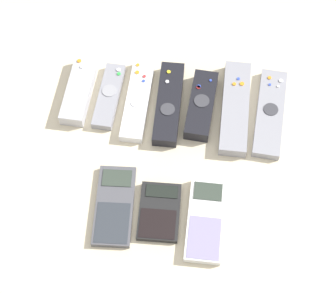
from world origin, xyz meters
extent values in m
plane|color=beige|center=(0.00, 0.00, 0.00)|extent=(3.00, 3.00, 0.00)
cube|color=#B7B7BC|center=(-0.20, 0.14, 0.01)|extent=(0.05, 0.16, 0.03)
cylinder|color=orange|center=(-0.21, 0.20, 0.03)|extent=(0.01, 0.01, 0.00)
cylinder|color=silver|center=(-0.20, 0.19, 0.03)|extent=(0.01, 0.01, 0.00)
cube|color=gray|center=(-0.14, 0.14, 0.01)|extent=(0.05, 0.16, 0.02)
cylinder|color=#99999E|center=(-0.14, 0.14, 0.02)|extent=(0.03, 0.03, 0.00)
cylinder|color=green|center=(-0.12, 0.19, 0.02)|extent=(0.01, 0.01, 0.00)
cylinder|color=silver|center=(-0.13, 0.20, 0.02)|extent=(0.01, 0.01, 0.00)
cube|color=white|center=(-0.08, 0.13, 0.01)|extent=(0.05, 0.19, 0.02)
cylinder|color=silver|center=(-0.08, 0.12, 0.02)|extent=(0.03, 0.03, 0.00)
cylinder|color=red|center=(-0.07, 0.19, 0.02)|extent=(0.01, 0.01, 0.00)
cylinder|color=blue|center=(-0.07, 0.17, 0.02)|extent=(0.01, 0.01, 0.00)
cylinder|color=orange|center=(-0.09, 0.19, 0.02)|extent=(0.01, 0.01, 0.00)
cylinder|color=orange|center=(-0.09, 0.21, 0.02)|extent=(0.01, 0.01, 0.00)
cube|color=black|center=(-0.01, 0.13, 0.01)|extent=(0.05, 0.19, 0.02)
cylinder|color=#38383D|center=(-0.01, 0.11, 0.03)|extent=(0.03, 0.03, 0.00)
cylinder|color=yellow|center=(-0.02, 0.20, 0.03)|extent=(0.01, 0.01, 0.00)
cylinder|color=silver|center=(-0.02, 0.17, 0.03)|extent=(0.01, 0.01, 0.00)
cube|color=black|center=(0.06, 0.13, 0.01)|extent=(0.06, 0.16, 0.03)
cylinder|color=#38383D|center=(0.06, 0.13, 0.03)|extent=(0.03, 0.03, 0.00)
cylinder|color=blue|center=(0.05, 0.17, 0.03)|extent=(0.01, 0.01, 0.00)
cylinder|color=blue|center=(0.07, 0.19, 0.03)|extent=(0.01, 0.01, 0.00)
cylinder|color=red|center=(0.05, 0.17, 0.03)|extent=(0.01, 0.01, 0.00)
cube|color=gray|center=(0.12, 0.14, 0.01)|extent=(0.06, 0.22, 0.02)
cylinder|color=blue|center=(0.13, 0.20, 0.02)|extent=(0.01, 0.01, 0.00)
cylinder|color=orange|center=(0.13, 0.19, 0.02)|extent=(0.01, 0.01, 0.00)
cylinder|color=orange|center=(0.12, 0.19, 0.02)|extent=(0.01, 0.01, 0.00)
cube|color=gray|center=(0.20, 0.13, 0.01)|extent=(0.06, 0.21, 0.02)
cylinder|color=#38383D|center=(0.20, 0.14, 0.02)|extent=(0.03, 0.03, 0.00)
cylinder|color=silver|center=(0.21, 0.20, 0.02)|extent=(0.01, 0.01, 0.00)
cylinder|color=blue|center=(0.19, 0.20, 0.02)|extent=(0.01, 0.01, 0.00)
cylinder|color=orange|center=(0.19, 0.21, 0.02)|extent=(0.01, 0.01, 0.00)
cylinder|color=silver|center=(0.21, 0.21, 0.02)|extent=(0.01, 0.01, 0.00)
cube|color=#4C4C51|center=(-0.08, -0.10, 0.01)|extent=(0.08, 0.16, 0.01)
cube|color=#333D33|center=(-0.09, -0.05, 0.01)|extent=(0.06, 0.04, 0.00)
cube|color=#2F343A|center=(-0.08, -0.14, 0.01)|extent=(0.07, 0.08, 0.00)
cube|color=black|center=(0.00, -0.11, 0.01)|extent=(0.08, 0.12, 0.01)
cube|color=black|center=(0.00, -0.07, 0.01)|extent=(0.06, 0.03, 0.00)
cube|color=black|center=(0.00, -0.13, 0.01)|extent=(0.07, 0.06, 0.00)
cube|color=silver|center=(0.09, -0.11, 0.01)|extent=(0.07, 0.16, 0.02)
cube|color=#333D33|center=(0.09, -0.06, 0.02)|extent=(0.05, 0.04, 0.00)
cube|color=#8A81A9|center=(0.09, -0.15, 0.02)|extent=(0.06, 0.08, 0.00)
camera|label=1|loc=(0.06, -0.50, 0.97)|focal=60.00mm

